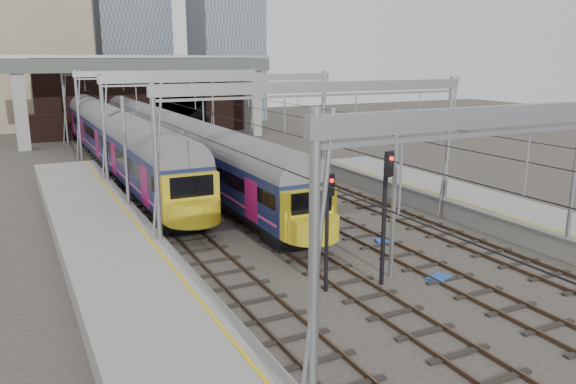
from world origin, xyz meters
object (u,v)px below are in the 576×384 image
train_main (148,129)px  train_second (92,122)px  signal_near_left (328,218)px  signal_near_centre (386,203)px

train_main → train_second: size_ratio=0.93×
train_second → signal_near_left: 42.76m
train_main → signal_near_centre: bearing=-88.1°
train_main → signal_near_left: (-1.20, -35.32, 0.55)m
train_second → signal_near_left: bearing=-86.2°
train_second → signal_near_centre: bearing=-83.1°
signal_near_left → signal_near_centre: 2.45m
train_main → signal_near_left: 35.34m
train_second → signal_near_centre: 43.39m
signal_near_left → train_main: bearing=72.4°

